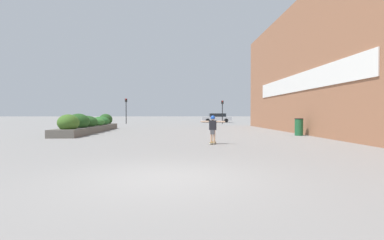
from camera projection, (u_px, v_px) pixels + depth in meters
name	position (u px, v px, depth m)	size (l,w,h in m)	color
ground_plane	(165.00, 178.00, 6.40)	(300.00, 300.00, 0.00)	gray
building_wall_right	(322.00, 59.00, 17.60)	(0.67, 32.76, 9.23)	#9E6647
planter_box	(90.00, 125.00, 22.16)	(1.64, 11.62, 1.38)	#605B54
skateboard	(213.00, 143.00, 13.46)	(0.36, 0.59, 0.10)	olive
skateboarder	(213.00, 126.00, 13.44)	(1.08, 0.40, 1.19)	tan
trash_bin	(299.00, 127.00, 18.77)	(0.53, 0.53, 1.08)	#1E5B33
car_leftmost	(279.00, 117.00, 48.54)	(4.44, 1.93, 1.50)	slate
car_center_left	(217.00, 118.00, 47.24)	(4.61, 2.03, 1.42)	#BCBCC1
traffic_light_left	(126.00, 107.00, 40.60)	(0.28, 0.30, 3.43)	black
traffic_light_right	(222.00, 108.00, 40.27)	(0.28, 0.30, 3.13)	black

